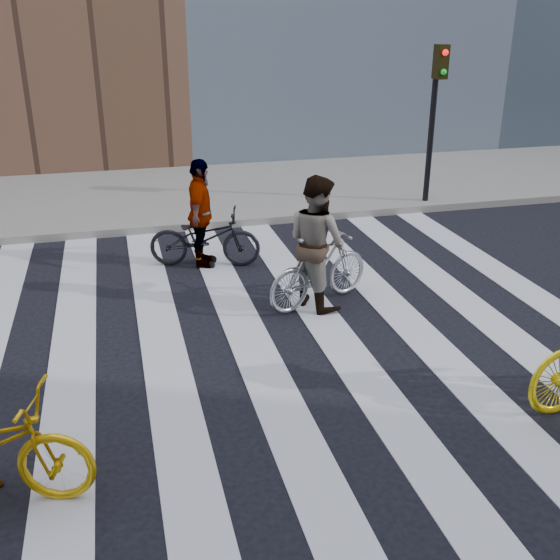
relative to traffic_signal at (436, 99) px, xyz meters
name	(u,v)px	position (x,y,z in m)	size (l,w,h in m)	color
ground	(297,346)	(-4.40, -5.32, -2.28)	(100.00, 100.00, 0.00)	black
sidewalk_far	(208,192)	(-4.40, 2.18, -2.20)	(100.00, 5.00, 0.15)	gray
zebra_crosswalk	(297,346)	(-4.40, -5.32, -2.27)	(8.25, 10.00, 0.01)	silver
traffic_signal	(436,99)	(0.00, 0.00, 0.00)	(0.22, 0.42, 3.33)	black
bike_silver_mid	(319,269)	(-3.74, -4.14, -1.75)	(0.50, 1.78, 1.07)	#9C9FA5
bike_dark_rear	(205,238)	(-5.10, -2.20, -1.80)	(0.64, 1.82, 0.96)	black
rider_mid	(317,242)	(-3.79, -4.14, -1.33)	(0.92, 0.72, 1.90)	slate
rider_rear	(201,214)	(-5.15, -2.20, -1.39)	(1.05, 0.44, 1.79)	slate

